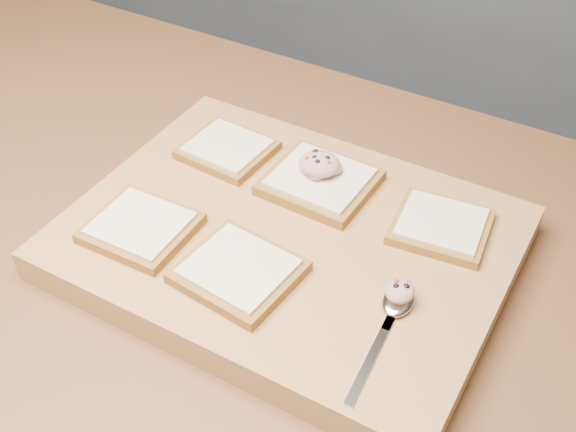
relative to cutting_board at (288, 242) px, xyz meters
name	(u,v)px	position (x,y,z in m)	size (l,w,h in m)	color
back_counter	(556,62)	(0.06, 1.45, -0.45)	(3.60, 0.62, 0.94)	slate
cutting_board	(288,242)	(0.00, 0.00, 0.00)	(0.52, 0.39, 0.04)	tan
bread_far_left	(227,149)	(-0.15, 0.09, 0.03)	(0.12, 0.11, 0.02)	#906025
bread_far_center	(320,182)	(-0.01, 0.09, 0.03)	(0.13, 0.12, 0.02)	#906025
bread_far_right	(441,226)	(0.16, 0.09, 0.03)	(0.12, 0.11, 0.02)	#906025
bread_near_left	(141,227)	(-0.15, -0.09, 0.03)	(0.12, 0.11, 0.02)	#906025
bread_near_center	(239,271)	(-0.01, -0.09, 0.03)	(0.13, 0.12, 0.02)	#906025
tuna_salad_dollop	(319,164)	(-0.01, 0.10, 0.05)	(0.05, 0.05, 0.03)	tan
spoon	(395,309)	(0.16, -0.06, 0.03)	(0.04, 0.17, 0.01)	silver
spoon_salad	(400,291)	(0.16, -0.04, 0.04)	(0.03, 0.04, 0.02)	tan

